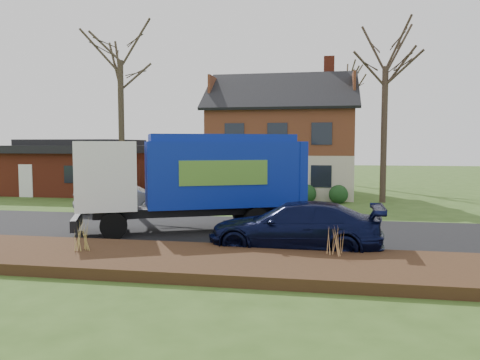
# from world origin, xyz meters

# --- Properties ---
(ground) EXTENTS (120.00, 120.00, 0.00)m
(ground) POSITION_xyz_m (0.00, 0.00, 0.00)
(ground) COLOR #324D19
(ground) RESTS_ON ground
(road) EXTENTS (80.00, 7.00, 0.02)m
(road) POSITION_xyz_m (0.00, 0.00, 0.01)
(road) COLOR black
(road) RESTS_ON ground
(mulch_verge) EXTENTS (80.00, 3.50, 0.30)m
(mulch_verge) POSITION_xyz_m (0.00, -5.30, 0.15)
(mulch_verge) COLOR black
(mulch_verge) RESTS_ON ground
(main_house) EXTENTS (12.95, 8.95, 9.26)m
(main_house) POSITION_xyz_m (1.49, 13.91, 4.03)
(main_house) COLOR beige
(main_house) RESTS_ON ground
(ranch_house) EXTENTS (9.80, 8.20, 3.70)m
(ranch_house) POSITION_xyz_m (-12.00, 13.00, 1.81)
(ranch_house) COLOR maroon
(ranch_house) RESTS_ON ground
(garbage_truck) EXTENTS (8.98, 5.73, 3.77)m
(garbage_truck) POSITION_xyz_m (-0.08, 0.04, 2.17)
(garbage_truck) COLOR black
(garbage_truck) RESTS_ON ground
(silver_sedan) EXTENTS (4.83, 3.00, 1.50)m
(silver_sedan) POSITION_xyz_m (-5.06, 4.13, 0.75)
(silver_sedan) COLOR #95979C
(silver_sedan) RESTS_ON ground
(navy_wagon) EXTENTS (5.49, 2.34, 1.58)m
(navy_wagon) POSITION_xyz_m (3.87, -3.01, 0.79)
(navy_wagon) COLOR black
(navy_wagon) RESTS_ON ground
(tree_front_west) EXTENTS (3.81, 3.81, 11.32)m
(tree_front_west) POSITION_xyz_m (-6.74, 7.75, 9.33)
(tree_front_west) COLOR #3B3123
(tree_front_west) RESTS_ON ground
(tree_front_east) EXTENTS (4.02, 4.02, 11.17)m
(tree_front_east) POSITION_xyz_m (8.14, 10.54, 9.08)
(tree_front_east) COLOR #3D2F25
(tree_front_east) RESTS_ON ground
(tree_back) EXTENTS (3.70, 3.70, 11.70)m
(tree_back) POSITION_xyz_m (6.50, 22.54, 9.75)
(tree_back) COLOR #443729
(tree_back) RESTS_ON ground
(grass_clump_mid) EXTENTS (0.32, 0.26, 0.89)m
(grass_clump_mid) POSITION_xyz_m (-2.11, -5.25, 0.74)
(grass_clump_mid) COLOR tan
(grass_clump_mid) RESTS_ON mulch_verge
(grass_clump_east) EXTENTS (0.33, 0.27, 0.82)m
(grass_clump_east) POSITION_xyz_m (5.12, -4.46, 0.71)
(grass_clump_east) COLOR tan
(grass_clump_east) RESTS_ON mulch_verge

